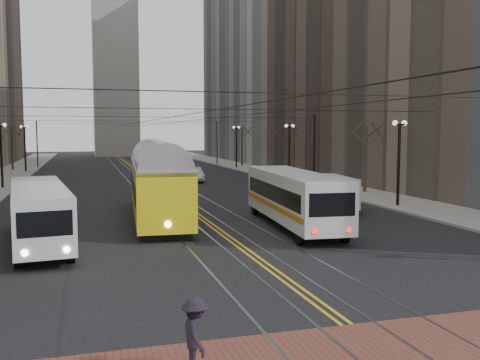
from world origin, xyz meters
TOP-DOWN VIEW (x-y plane):
  - ground at (0.00, 0.00)m, footprint 260.00×260.00m
  - sidewalk_right at (15.00, 45.00)m, footprint 5.00×140.00m
  - streetcar_rails at (0.00, 45.00)m, footprint 4.80×130.00m
  - centre_lines at (0.00, 45.00)m, footprint 0.42×130.00m
  - building_right_mid at (25.50, 46.00)m, footprint 16.00×20.00m
  - building_right_far at (25.50, 86.00)m, footprint 16.00×20.00m
  - lamp_posts at (-0.00, 28.75)m, footprint 27.60×57.20m
  - street_trees at (0.00, 35.25)m, footprint 31.68×53.28m
  - trolley_wires at (0.00, 34.83)m, footprint 25.96×120.00m
  - transit_bus at (-8.66, 12.21)m, footprint 3.47×10.97m
  - streetcar at (-2.50, 18.17)m, footprint 3.80×15.16m
  - rear_bus at (4.13, 13.07)m, footprint 3.40×11.50m
  - cargo_van at (8.69, 17.85)m, footprint 2.54×5.27m
  - sedan_grey at (8.11, 27.45)m, footprint 2.55×5.24m
  - sedan_silver at (4.08, 40.17)m, footprint 1.69×4.53m
  - pedestrian_d at (-4.43, -2.59)m, footprint 0.66×1.08m

SIDE VIEW (x-z plane):
  - ground at x=0.00m, z-range 0.00..0.00m
  - streetcar_rails at x=0.00m, z-range 0.00..0.01m
  - centre_lines at x=0.00m, z-range 0.01..0.01m
  - sidewalk_right at x=15.00m, z-range 0.00..0.15m
  - sedan_silver at x=4.08m, z-range 0.00..1.48m
  - pedestrian_d at x=-4.43m, z-range 0.01..1.63m
  - sedan_grey at x=8.11m, z-range 0.00..1.72m
  - cargo_van at x=8.69m, z-range 0.00..2.24m
  - transit_bus at x=-8.66m, z-range 0.00..2.70m
  - rear_bus at x=4.13m, z-range 0.00..2.96m
  - streetcar at x=-2.50m, z-range 0.00..3.54m
  - street_trees at x=0.00m, z-range 0.00..5.60m
  - lamp_posts at x=0.00m, z-range 0.00..5.60m
  - trolley_wires at x=0.00m, z-range 0.47..7.07m
  - building_right_mid at x=25.50m, z-range 0.00..34.00m
  - building_right_far at x=25.50m, z-range 0.00..40.00m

